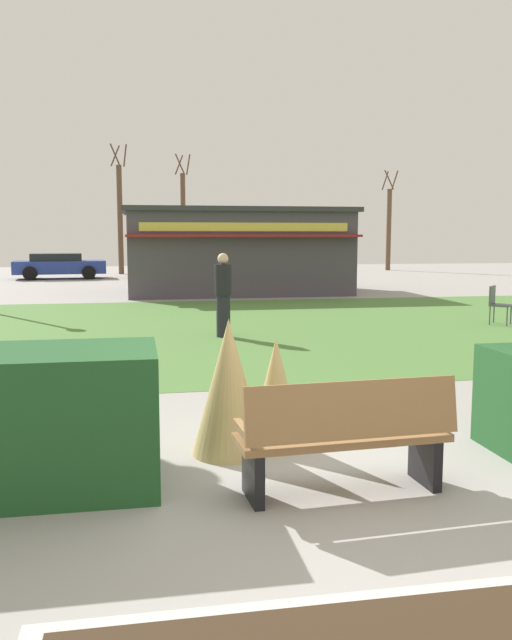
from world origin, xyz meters
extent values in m
plane|color=#999691|center=(0.00, 0.00, 0.00)|extent=(80.00, 80.00, 0.00)
cube|color=#4C7A38|center=(0.00, 9.53, 0.00)|extent=(36.00, 12.00, 0.01)
cube|color=olive|center=(0.05, -0.07, 0.45)|extent=(1.73, 0.58, 0.06)
cube|color=olive|center=(0.06, -0.29, 0.73)|extent=(1.70, 0.23, 0.44)
cube|color=black|center=(-0.68, -0.11, 0.23)|extent=(0.11, 0.44, 0.45)
cube|color=black|center=(0.78, -0.02, 0.23)|extent=(0.11, 0.44, 0.45)
cube|color=olive|center=(-0.76, -0.12, 0.57)|extent=(0.09, 0.44, 0.06)
cube|color=olive|center=(0.86, -0.02, 0.57)|extent=(0.09, 0.44, 0.06)
cube|color=#1E4C23|center=(-2.42, 0.44, 0.57)|extent=(2.05, 1.10, 1.14)
cone|color=tan|center=(-0.71, 1.03, 0.64)|extent=(0.70, 0.70, 1.28)
cone|color=tan|center=(-0.24, 1.11, 0.54)|extent=(0.54, 0.54, 1.08)
cube|color=#47424C|center=(2.00, 18.70, 1.41)|extent=(7.58, 4.87, 2.82)
cube|color=#333338|center=(2.00, 18.70, 2.90)|extent=(7.88, 5.17, 0.16)
cube|color=maroon|center=(2.00, 16.09, 2.03)|extent=(7.68, 0.36, 0.08)
cube|color=#D8CC4C|center=(2.00, 16.25, 2.31)|extent=(6.82, 0.04, 0.28)
cube|color=#4C5156|center=(6.69, 8.86, 0.45)|extent=(0.62, 0.62, 0.04)
cube|color=#4C5156|center=(6.55, 9.00, 0.67)|extent=(0.33, 0.35, 0.44)
cylinder|color=#4C5156|center=(6.70, 8.59, 0.23)|extent=(0.03, 0.03, 0.45)
cylinder|color=#4C5156|center=(6.96, 8.87, 0.23)|extent=(0.03, 0.03, 0.45)
cylinder|color=#4C5156|center=(6.43, 8.85, 0.23)|extent=(0.03, 0.03, 0.45)
cylinder|color=#4C5156|center=(6.69, 9.13, 0.23)|extent=(0.03, 0.03, 0.45)
cylinder|color=#23232D|center=(0.18, 8.17, 0.42)|extent=(0.28, 0.28, 0.85)
cylinder|color=black|center=(0.18, 8.17, 1.16)|extent=(0.34, 0.34, 0.62)
sphere|color=beige|center=(0.18, 8.17, 1.58)|extent=(0.22, 0.22, 0.22)
cube|color=navy|center=(-5.07, 27.51, 0.55)|extent=(4.35, 2.18, 0.60)
cube|color=black|center=(-5.22, 27.50, 0.98)|extent=(2.44, 1.79, 0.44)
cylinder|color=black|center=(-3.86, 28.54, 0.32)|extent=(0.66, 0.28, 0.64)
cylinder|color=black|center=(-3.69, 26.71, 0.32)|extent=(0.66, 0.28, 0.64)
cylinder|color=black|center=(-6.46, 28.31, 0.32)|extent=(0.66, 0.28, 0.64)
cylinder|color=black|center=(-6.29, 26.47, 0.32)|extent=(0.66, 0.28, 0.64)
cube|color=maroon|center=(0.24, 27.51, 0.55)|extent=(4.21, 1.82, 0.60)
cube|color=black|center=(0.09, 27.51, 0.98)|extent=(2.32, 1.59, 0.44)
cylinder|color=black|center=(1.54, 28.43, 0.32)|extent=(0.64, 0.22, 0.64)
cylinder|color=black|center=(1.55, 26.60, 0.32)|extent=(0.64, 0.22, 0.64)
cylinder|color=black|center=(-1.06, 28.42, 0.32)|extent=(0.64, 0.22, 0.64)
cylinder|color=black|center=(-1.05, 26.58, 0.32)|extent=(0.64, 0.22, 0.64)
cube|color=black|center=(4.80, 27.51, 0.55)|extent=(4.35, 2.20, 0.60)
cube|color=black|center=(4.66, 27.52, 0.98)|extent=(2.45, 1.80, 0.44)
cylinder|color=black|center=(6.19, 28.30, 0.32)|extent=(0.66, 0.28, 0.64)
cylinder|color=black|center=(6.01, 26.47, 0.32)|extent=(0.66, 0.28, 0.64)
cylinder|color=black|center=(3.60, 28.55, 0.32)|extent=(0.66, 0.28, 0.64)
cylinder|color=black|center=(3.42, 26.72, 0.32)|extent=(0.66, 0.28, 0.64)
cylinder|color=brown|center=(-2.29, 30.90, 2.84)|extent=(0.28, 0.28, 5.69)
cylinder|color=brown|center=(-1.95, 31.01, 6.19)|extent=(0.25, 0.58, 1.12)
cylinder|color=brown|center=(-2.46, 31.20, 6.19)|extent=(0.54, 0.36, 1.12)
cylinder|color=brown|center=(-2.46, 30.60, 6.19)|extent=(0.54, 0.35, 1.12)
cylinder|color=brown|center=(13.13, 32.08, 2.36)|extent=(0.28, 0.28, 4.72)
cylinder|color=brown|center=(13.47, 32.18, 5.22)|extent=(0.25, 0.58, 1.12)
cylinder|color=brown|center=(12.96, 32.38, 5.22)|extent=(0.54, 0.36, 1.12)
cylinder|color=brown|center=(12.96, 31.77, 5.22)|extent=(0.54, 0.35, 1.12)
cylinder|color=brown|center=(1.20, 33.34, 2.77)|extent=(0.28, 0.28, 5.53)
cylinder|color=brown|center=(1.54, 33.44, 6.03)|extent=(0.25, 0.58, 1.12)
cylinder|color=brown|center=(1.03, 33.64, 6.03)|extent=(0.54, 0.36, 1.12)
cylinder|color=brown|center=(1.03, 33.04, 6.03)|extent=(0.54, 0.35, 1.12)
camera|label=1|loc=(-1.54, -4.94, 2.04)|focal=37.05mm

